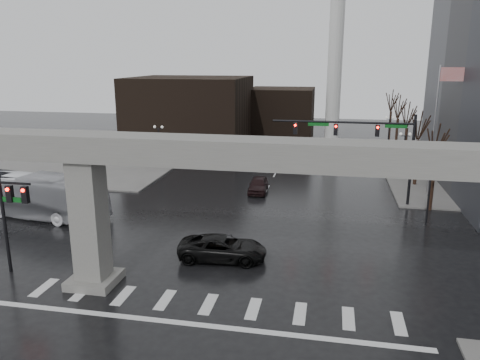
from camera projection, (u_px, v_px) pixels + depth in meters
The scene contains 23 objects.
ground at pixel (213, 295), 25.56m from camera, with size 160.00×160.00×0.00m, color black.
sidewalk_nw at pixel (95, 151), 64.56m from camera, with size 28.00×36.00×0.15m, color slate.
elevated_guideway at pixel (235, 174), 23.59m from camera, with size 48.00×2.60×8.70m.
building_far_left at pixel (190, 113), 66.78m from camera, with size 16.00×14.00×10.00m, color black.
building_far_mid at pixel (281, 114), 74.30m from camera, with size 10.00×10.00×8.00m, color black.
smokestack at pixel (335, 52), 64.76m from camera, with size 3.60×3.60×30.00m.
signal_mast_arm at pixel (367, 139), 40.27m from camera, with size 12.12×0.43×8.00m.
signal_left_pole at pixel (11, 208), 27.28m from camera, with size 2.30×0.30×6.00m.
flagpole_assembly at pixel (439, 116), 41.71m from camera, with size 2.06×0.12×12.00m.
lamp_right_0 at pixel (430, 182), 35.47m from camera, with size 1.22×0.32×5.11m.
lamp_right_1 at pixel (404, 148), 48.77m from camera, with size 1.22×0.32×5.11m.
lamp_right_2 at pixel (389, 129), 62.06m from camera, with size 1.22×0.32×5.11m.
lamp_left_0 at pixel (101, 166), 40.49m from camera, with size 1.22×0.32×5.11m.
lamp_left_1 at pixel (159, 140), 53.78m from camera, with size 1.22×0.32×5.11m.
lamp_left_2 at pixel (194, 124), 67.07m from camera, with size 1.22×0.32×5.11m.
tree_right_0 at pixel (433, 178), 39.27m from camera, with size 1.09×1.58×7.50m.
tree_right_1 at pixel (417, 158), 46.85m from camera, with size 1.09×1.61×7.67m.
tree_right_2 at pixel (406, 144), 54.43m from camera, with size 1.10×1.63×7.85m.
tree_right_3 at pixel (397, 133), 62.01m from camera, with size 1.11×1.66×8.02m.
tree_right_4 at pixel (390, 124), 69.59m from camera, with size 1.12×1.69×8.19m.
pickup_truck at pixel (223, 248), 29.89m from camera, with size 2.60×5.64×1.57m, color black.
city_bus at pixel (34, 195), 37.93m from camera, with size 2.98×12.71×3.54m, color silver.
far_car at pixel (258, 185), 45.06m from camera, with size 1.73×4.31×1.47m, color black.
Camera 1 is at (5.88, -22.43, 12.55)m, focal length 35.00 mm.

